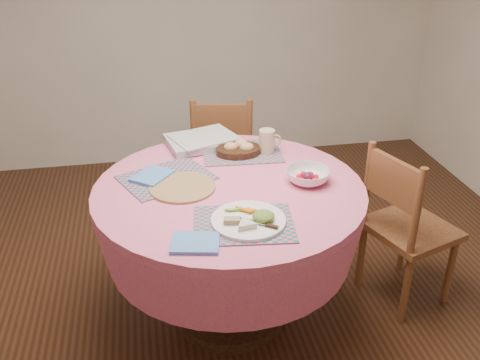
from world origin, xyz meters
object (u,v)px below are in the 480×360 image
(latte_mug, at_px, (267,141))
(bread_bowl, at_px, (239,149))
(chair_back, at_px, (222,156))
(fruit_bowl, at_px, (308,176))
(wicker_trivet, at_px, (182,187))
(chair_right, at_px, (404,224))
(dinner_plate, at_px, (250,219))
(dining_table, at_px, (230,223))

(latte_mug, bearing_deg, bread_bowl, 178.01)
(chair_back, distance_m, latte_mug, 0.73)
(latte_mug, height_order, fruit_bowl, latte_mug)
(wicker_trivet, distance_m, latte_mug, 0.56)
(chair_right, bearing_deg, bread_bowl, 46.95)
(dinner_plate, height_order, latte_mug, latte_mug)
(dining_table, xyz_separation_m, bread_bowl, (0.11, 0.34, 0.23))
(chair_right, bearing_deg, latte_mug, 42.51)
(chair_right, xyz_separation_m, bread_bowl, (-0.79, 0.35, 0.33))
(chair_right, height_order, wicker_trivet, chair_right)
(bread_bowl, height_order, latte_mug, latte_mug)
(chair_right, distance_m, chair_back, 1.24)
(wicker_trivet, bearing_deg, bread_bowl, 44.70)
(wicker_trivet, height_order, fruit_bowl, fruit_bowl)
(chair_right, height_order, chair_back, chair_back)
(dining_table, xyz_separation_m, fruit_bowl, (0.36, -0.02, 0.23))
(chair_right, distance_m, fruit_bowl, 0.62)
(chair_back, relative_size, wicker_trivet, 2.93)
(chair_right, distance_m, wicker_trivet, 1.14)
(wicker_trivet, bearing_deg, dining_table, -6.52)
(dining_table, distance_m, fruit_bowl, 0.43)
(chair_right, xyz_separation_m, fruit_bowl, (-0.53, -0.01, 0.33))
(dining_table, relative_size, latte_mug, 10.36)
(chair_right, relative_size, bread_bowl, 3.79)
(dining_table, xyz_separation_m, dinner_plate, (0.03, -0.33, 0.21))
(chair_right, xyz_separation_m, latte_mug, (-0.64, 0.35, 0.36))
(chair_right, bearing_deg, dining_table, 70.19)
(latte_mug, bearing_deg, dinner_plate, -108.89)
(dining_table, bearing_deg, bread_bowl, 72.47)
(chair_back, height_order, latte_mug, chair_back)
(wicker_trivet, relative_size, bread_bowl, 1.30)
(latte_mug, bearing_deg, chair_right, -28.64)
(wicker_trivet, height_order, dinner_plate, dinner_plate)
(dinner_plate, distance_m, bread_bowl, 0.67)
(chair_back, bearing_deg, dinner_plate, 95.89)
(bread_bowl, bearing_deg, chair_right, -24.20)
(dinner_plate, distance_m, latte_mug, 0.70)
(latte_mug, bearing_deg, wicker_trivet, -146.46)
(bread_bowl, bearing_deg, wicker_trivet, -135.30)
(dinner_plate, bearing_deg, dining_table, 95.25)
(dinner_plate, bearing_deg, latte_mug, 71.11)
(chair_back, relative_size, latte_mug, 7.35)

